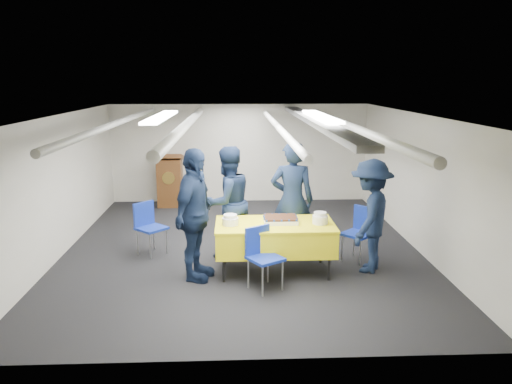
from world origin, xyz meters
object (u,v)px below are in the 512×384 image
sheet_cake (280,219)px  podium (170,180)px  sailor_d (370,216)px  serving_table (275,237)px  chair_near (262,251)px  sailor_c (194,215)px  chair_left (148,223)px  sailor_b (227,202)px  sailor_a (292,200)px  chair_right (361,228)px

sheet_cake → podium: 4.61m
sailor_d → podium: bearing=-110.2°
sheet_cake → serving_table: bearing=-147.5°
serving_table → chair_near: 0.60m
sheet_cake → sailor_d: size_ratio=0.30×
chair_near → sailor_c: bearing=159.2°
chair_near → chair_left: 2.35m
podium → sailor_d: 5.41m
sailor_d → sheet_cake: bearing=-62.3°
chair_near → sailor_b: (-0.49, 1.30, 0.38)m
chair_near → sailor_b: 1.44m
sailor_b → sailor_d: size_ratio=1.06×
sailor_a → serving_table: bearing=70.0°
serving_table → chair_near: size_ratio=2.03×
chair_right → chair_near: bearing=-147.9°
sheet_cake → sailor_c: 1.30m
sailor_c → sailor_d: bearing=-67.9°
sailor_b → sailor_d: 2.27m
sheet_cake → sailor_a: bearing=67.9°
podium → chair_left: (0.03, -3.19, -0.08)m
chair_near → serving_table: bearing=67.9°
sailor_a → sailor_d: 1.28m
sailor_b → sailor_c: sailor_c is taller
podium → chair_left: 3.19m
chair_left → sailor_a: (2.37, -0.29, 0.43)m
sailor_d → serving_table: bearing=-60.0°
serving_table → sailor_c: bearing=-170.4°
sailor_b → serving_table: bearing=100.4°
sailor_a → chair_left: bearing=-0.1°
chair_right → chair_left: size_ratio=1.00×
chair_near → sailor_a: 1.40m
serving_table → sailor_b: sailor_b is taller
chair_right → serving_table: bearing=-161.5°
sheet_cake → sailor_d: 1.35m
chair_near → sailor_a: (0.55, 1.21, 0.43)m
serving_table → podium: (-2.07, 4.13, 0.05)m
sheet_cake → sailor_d: bearing=-1.6°
chair_near → sailor_a: size_ratio=0.45×
sailor_b → sailor_c: 1.05m
sheet_cake → chair_left: size_ratio=0.59×
serving_table → sailor_c: sailor_c is taller
chair_near → chair_right: same height
podium → chair_right: podium is taller
sailor_b → sailor_c: size_ratio=0.95×
chair_right → sailor_c: bearing=-165.4°
chair_left → sailor_b: size_ratio=0.48×
podium → sailor_c: bearing=-78.3°
podium → sailor_c: size_ratio=0.65×
sailor_c → chair_near: bearing=-93.4°
sheet_cake → sailor_a: (0.24, 0.59, 0.15)m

